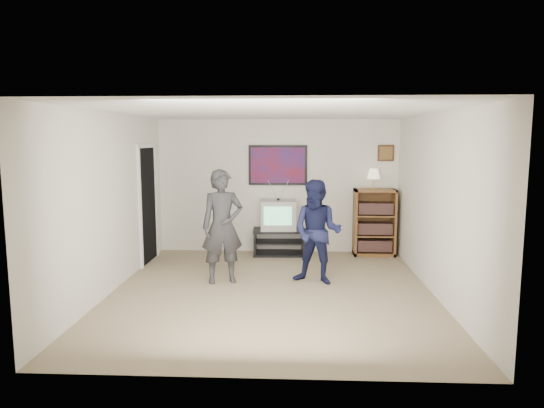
# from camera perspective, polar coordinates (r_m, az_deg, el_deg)

# --- Properties ---
(room_shell) EXTENTS (4.51, 5.00, 2.51)m
(room_shell) POSITION_cam_1_polar(r_m,az_deg,el_deg) (7.02, 0.09, 0.37)
(room_shell) COLOR #756A4A
(room_shell) RESTS_ON ground
(media_stand) EXTENTS (0.98, 0.57, 0.48)m
(media_stand) POSITION_cam_1_polar(r_m,az_deg,el_deg) (9.04, 0.84, -4.47)
(media_stand) COLOR black
(media_stand) RESTS_ON room_shell
(crt_television) EXTENTS (0.67, 0.58, 0.54)m
(crt_television) POSITION_cam_1_polar(r_m,az_deg,el_deg) (8.95, 0.74, -1.27)
(crt_television) COLOR #9F9E9A
(crt_television) RESTS_ON media_stand
(bookshelf) EXTENTS (0.75, 0.43, 1.23)m
(bookshelf) POSITION_cam_1_polar(r_m,az_deg,el_deg) (9.14, 11.94, -2.12)
(bookshelf) COLOR brown
(bookshelf) RESTS_ON room_shell
(table_lamp) EXTENTS (0.24, 0.24, 0.38)m
(table_lamp) POSITION_cam_1_polar(r_m,az_deg,el_deg) (9.04, 11.86, 2.90)
(table_lamp) COLOR #FFF3C1
(table_lamp) RESTS_ON bookshelf
(person_tall) EXTENTS (0.71, 0.57, 1.70)m
(person_tall) POSITION_cam_1_polar(r_m,az_deg,el_deg) (7.24, -5.85, -2.65)
(person_tall) COLOR #2D2C2F
(person_tall) RESTS_ON room_shell
(person_short) EXTENTS (0.90, 0.80, 1.55)m
(person_short) POSITION_cam_1_polar(r_m,az_deg,el_deg) (7.20, 5.35, -3.30)
(person_short) COLOR #15193B
(person_short) RESTS_ON room_shell
(controller_left) EXTENTS (0.06, 0.12, 0.03)m
(controller_left) POSITION_cam_1_polar(r_m,az_deg,el_deg) (7.41, -5.82, 0.29)
(controller_left) COLOR white
(controller_left) RESTS_ON person_tall
(controller_right) EXTENTS (0.05, 0.12, 0.03)m
(controller_right) POSITION_cam_1_polar(r_m,az_deg,el_deg) (7.35, 5.66, -1.55)
(controller_right) COLOR white
(controller_right) RESTS_ON person_short
(poster) EXTENTS (1.10, 0.03, 0.75)m
(poster) POSITION_cam_1_polar(r_m,az_deg,el_deg) (9.10, 0.69, 4.58)
(poster) COLOR black
(poster) RESTS_ON room_shell
(air_vent) EXTENTS (0.28, 0.02, 0.14)m
(air_vent) POSITION_cam_1_polar(r_m,az_deg,el_deg) (9.13, -2.78, 6.47)
(air_vent) COLOR white
(air_vent) RESTS_ON room_shell
(small_picture) EXTENTS (0.30, 0.03, 0.30)m
(small_picture) POSITION_cam_1_polar(r_m,az_deg,el_deg) (9.24, 13.25, 5.86)
(small_picture) COLOR #482717
(small_picture) RESTS_ON room_shell
(doorway) EXTENTS (0.03, 0.85, 2.00)m
(doorway) POSITION_cam_1_polar(r_m,az_deg,el_deg) (8.67, -14.46, -0.14)
(doorway) COLOR black
(doorway) RESTS_ON room_shell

